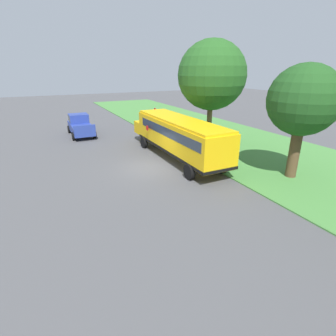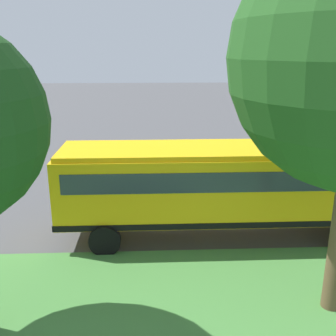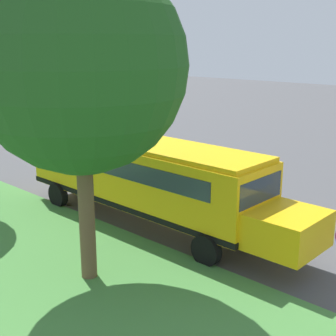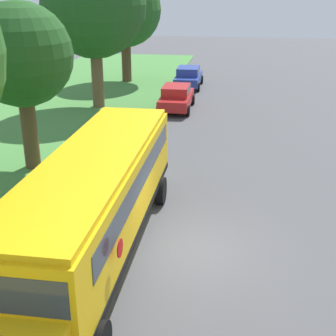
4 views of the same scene
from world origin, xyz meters
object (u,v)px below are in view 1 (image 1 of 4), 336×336
at_px(oak_tree_beside_bus, 212,75).
at_px(pickup_truck, 80,125).
at_px(oak_tree_roadside_mid, 305,100).
at_px(school_bus, 178,134).
at_px(stop_sign, 155,118).
at_px(trash_bin, 165,125).

bearing_deg(oak_tree_beside_bus, pickup_truck, -43.44).
distance_m(pickup_truck, oak_tree_beside_bus, 14.41).
distance_m(oak_tree_beside_bus, oak_tree_roadside_mid, 8.86).
distance_m(school_bus, pickup_truck, 12.68).
bearing_deg(oak_tree_beside_bus, stop_sign, -68.34).
xyz_separation_m(oak_tree_beside_bus, trash_bin, (0.67, -7.79, -5.66)).
xyz_separation_m(pickup_truck, oak_tree_beside_bus, (-9.80, 9.28, 5.04)).
bearing_deg(stop_sign, pickup_truck, -22.28).
height_order(oak_tree_beside_bus, trash_bin, oak_tree_beside_bus).
bearing_deg(oak_tree_roadside_mid, trash_bin, -85.96).
distance_m(oak_tree_beside_bus, stop_sign, 8.06).
height_order(oak_tree_roadside_mid, stop_sign, oak_tree_roadside_mid).
height_order(oak_tree_beside_bus, oak_tree_roadside_mid, oak_tree_beside_bus).
relative_size(school_bus, pickup_truck, 2.30).
xyz_separation_m(pickup_truck, stop_sign, (-7.30, 2.99, 0.66)).
bearing_deg(trash_bin, oak_tree_roadside_mid, 94.04).
xyz_separation_m(school_bus, oak_tree_beside_bus, (-4.31, -2.12, 4.19)).
bearing_deg(stop_sign, oak_tree_beside_bus, 111.66).
distance_m(oak_tree_roadside_mid, stop_sign, 15.66).
distance_m(pickup_truck, stop_sign, 7.92).
xyz_separation_m(stop_sign, trash_bin, (-1.83, -1.50, -1.29)).
bearing_deg(pickup_truck, oak_tree_roadside_mid, 119.72).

